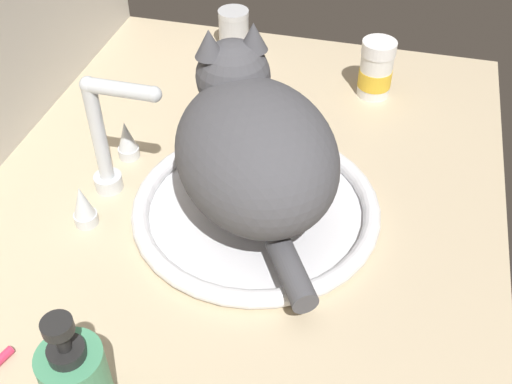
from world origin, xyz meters
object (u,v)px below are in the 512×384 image
at_px(cat, 252,143).
at_px(pill_bottle, 376,70).
at_px(faucet, 107,148).
at_px(sink_basin, 256,208).
at_px(metal_jar, 234,29).

xyz_separation_m(cat, pill_bottle, (0.32, -0.13, -0.06)).
xyz_separation_m(faucet, cat, (0.01, -0.20, 0.04)).
distance_m(cat, pill_bottle, 0.35).
height_order(sink_basin, cat, cat).
height_order(sink_basin, pill_bottle, pill_bottle).
xyz_separation_m(sink_basin, cat, (0.01, 0.01, 0.10)).
distance_m(sink_basin, pill_bottle, 0.36).
relative_size(faucet, metal_jar, 2.52).
relative_size(metal_jar, pill_bottle, 0.74).
height_order(sink_basin, faucet, faucet).
bearing_deg(cat, sink_basin, -149.06).
distance_m(faucet, pill_bottle, 0.47).
relative_size(faucet, cat, 0.54).
height_order(cat, metal_jar, cat).
bearing_deg(cat, metal_jar, 19.07).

